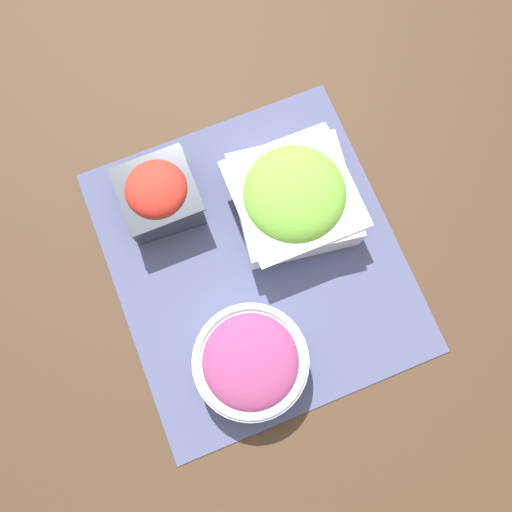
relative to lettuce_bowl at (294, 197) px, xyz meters
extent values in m
plane|color=#422D1E|center=(-0.06, 0.09, -0.05)|extent=(3.00, 3.00, 0.00)
cube|color=#474C70|center=(-0.06, 0.09, -0.05)|extent=(0.51, 0.46, 0.00)
cube|color=white|center=(0.00, 0.00, -0.01)|extent=(0.21, 0.21, 0.06)
cube|color=white|center=(0.00, 0.00, 0.02)|extent=(0.19, 0.19, 0.00)
ellipsoid|color=#6BAD38|center=(0.00, 0.00, 0.02)|extent=(0.16, 0.16, 0.06)
cube|color=#333842|center=(0.09, 0.20, -0.01)|extent=(0.13, 0.13, 0.06)
cube|color=#333842|center=(0.09, 0.20, 0.02)|extent=(0.12, 0.12, 0.00)
ellipsoid|color=red|center=(0.09, 0.20, 0.02)|extent=(0.10, 0.10, 0.06)
cylinder|color=silver|center=(-0.21, 0.16, -0.02)|extent=(0.17, 0.17, 0.06)
torus|color=silver|center=(-0.21, 0.16, 0.01)|extent=(0.17, 0.17, 0.01)
ellipsoid|color=#93386B|center=(-0.21, 0.16, 0.01)|extent=(0.14, 0.14, 0.04)
camera|label=1|loc=(-0.22, 0.15, 0.76)|focal=35.00mm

